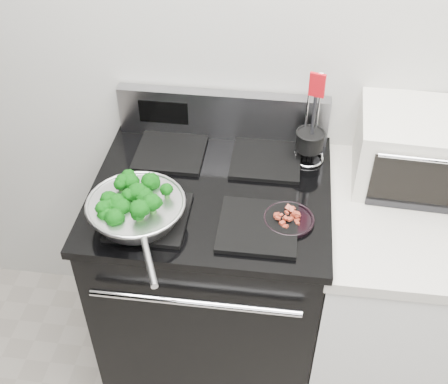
% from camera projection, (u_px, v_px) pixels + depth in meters
% --- Properties ---
extents(back_wall, '(4.00, 0.02, 2.70)m').
position_uv_depth(back_wall, '(315.00, 35.00, 1.82)').
color(back_wall, beige).
rests_on(back_wall, ground).
extents(gas_range, '(0.79, 0.69, 1.13)m').
position_uv_depth(gas_range, '(213.00, 278.00, 2.16)').
color(gas_range, black).
rests_on(gas_range, floor).
extents(counter, '(0.62, 0.68, 0.92)m').
position_uv_depth(counter, '(393.00, 301.00, 2.11)').
color(counter, white).
rests_on(counter, floor).
extents(skillet, '(0.31, 0.46, 0.07)m').
position_uv_depth(skillet, '(137.00, 210.00, 1.70)').
color(skillet, silver).
rests_on(skillet, gas_range).
extents(broccoli_pile, '(0.24, 0.24, 0.08)m').
position_uv_depth(broccoli_pile, '(136.00, 205.00, 1.69)').
color(broccoli_pile, black).
rests_on(broccoli_pile, skillet).
extents(bacon_plate, '(0.16, 0.16, 0.04)m').
position_uv_depth(bacon_plate, '(289.00, 217.00, 1.73)').
color(bacon_plate, black).
rests_on(bacon_plate, gas_range).
extents(utensil_holder, '(0.11, 0.11, 0.35)m').
position_uv_depth(utensil_holder, '(309.00, 145.00, 1.93)').
color(utensil_holder, silver).
rests_on(utensil_holder, gas_range).
extents(toaster_oven, '(0.45, 0.35, 0.25)m').
position_uv_depth(toaster_oven, '(424.00, 150.00, 1.86)').
color(toaster_oven, silver).
rests_on(toaster_oven, counter).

